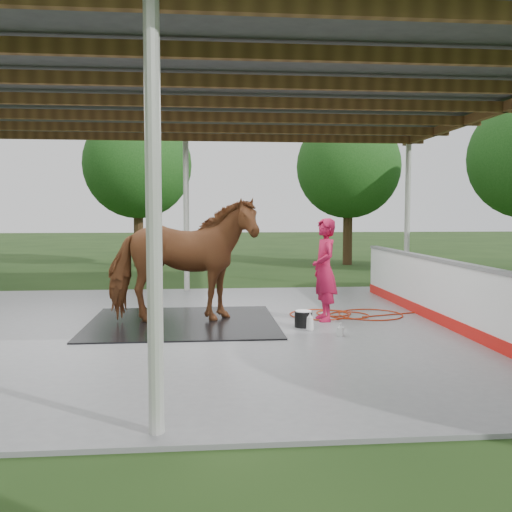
{
  "coord_description": "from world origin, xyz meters",
  "views": [
    {
      "loc": [
        0.43,
        -9.69,
        2.0
      ],
      "look_at": [
        1.36,
        0.38,
        1.24
      ],
      "focal_mm": 40.0,
      "sensor_mm": 36.0,
      "label": 1
    }
  ],
  "objects": [
    {
      "name": "horse",
      "position": [
        0.05,
        0.4,
        1.17
      ],
      "size": [
        2.67,
        1.34,
        2.2
      ],
      "primitive_type": "imported",
      "rotation": [
        0.0,
        0.0,
        1.63
      ],
      "color": "brown",
      "rests_on": "rubber_mat"
    },
    {
      "name": "concrete_slab",
      "position": [
        0.0,
        0.0,
        0.03
      ],
      "size": [
        12.0,
        10.0,
        0.05
      ],
      "primitive_type": "cube",
      "color": "slate",
      "rests_on": "ground"
    },
    {
      "name": "pavilion_structure",
      "position": [
        0.0,
        -0.0,
        3.97
      ],
      "size": [
        12.6,
        10.6,
        4.05
      ],
      "color": "beige",
      "rests_on": "ground"
    },
    {
      "name": "hose_coil",
      "position": [
        3.13,
        0.9,
        0.06
      ],
      "size": [
        2.69,
        1.28,
        0.02
      ],
      "color": "#A6290B",
      "rests_on": "concrete_slab"
    },
    {
      "name": "rubber_mat",
      "position": [
        0.05,
        0.4,
        0.06
      ],
      "size": [
        3.3,
        3.1,
        0.02
      ],
      "primitive_type": "cube",
      "color": "black",
      "rests_on": "concrete_slab"
    },
    {
      "name": "soap_bottle_b",
      "position": [
        2.58,
        -0.94,
        0.16
      ],
      "size": [
        0.14,
        0.14,
        0.22
      ],
      "primitive_type": "imported",
      "rotation": [
        0.0,
        0.0,
        -0.59
      ],
      "color": "#338CD8",
      "rests_on": "concrete_slab"
    },
    {
      "name": "soap_bottle_a",
      "position": [
        2.18,
        -0.48,
        0.21
      ],
      "size": [
        0.15,
        0.15,
        0.32
      ],
      "primitive_type": "imported",
      "rotation": [
        0.0,
        0.0,
        0.19
      ],
      "color": "silver",
      "rests_on": "concrete_slab"
    },
    {
      "name": "tree_belt",
      "position": [
        0.3,
        0.9,
        3.79
      ],
      "size": [
        28.0,
        28.0,
        5.8
      ],
      "color": "#382314",
      "rests_on": "ground"
    },
    {
      "name": "wash_bucket",
      "position": [
        2.12,
        -0.15,
        0.2
      ],
      "size": [
        0.3,
        0.3,
        0.28
      ],
      "color": "black",
      "rests_on": "concrete_slab"
    },
    {
      "name": "handler",
      "position": [
        2.6,
        0.41,
        0.98
      ],
      "size": [
        0.5,
        0.71,
        1.86
      ],
      "primitive_type": "imported",
      "rotation": [
        0.0,
        0.0,
        -1.49
      ],
      "color": "#AA1238",
      "rests_on": "concrete_slab"
    },
    {
      "name": "ground",
      "position": [
        0.0,
        0.0,
        0.0
      ],
      "size": [
        100.0,
        100.0,
        0.0
      ],
      "primitive_type": "plane",
      "color": "#1E3814"
    },
    {
      "name": "dasher_board",
      "position": [
        4.6,
        0.0,
        0.59
      ],
      "size": [
        0.16,
        8.0,
        1.15
      ],
      "color": "red",
      "rests_on": "concrete_slab"
    }
  ]
}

